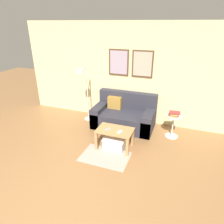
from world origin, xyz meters
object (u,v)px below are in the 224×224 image
object	(u,v)px
floor_lamp	(84,88)
cell_phone	(120,132)
storage_bin	(115,142)
side_table	(173,124)
coffee_table	(115,134)
remote_control	(108,129)
book_stack	(174,114)
couch	(124,116)

from	to	relation	value
floor_lamp	cell_phone	distance (m)	1.67
storage_bin	side_table	xyz separation A→B (m)	(1.12, 0.88, 0.20)
coffee_table	remote_control	world-z (taller)	remote_control
side_table	book_stack	size ratio (longest dim) A/B	2.00
remote_control	cell_phone	xyz separation A→B (m)	(0.27, 0.01, -0.01)
storage_bin	book_stack	bearing A→B (deg)	38.35
couch	floor_lamp	distance (m)	1.25
storage_bin	remote_control	distance (m)	0.36
coffee_table	storage_bin	world-z (taller)	coffee_table
storage_bin	floor_lamp	distance (m)	1.67
side_table	book_stack	world-z (taller)	book_stack
side_table	couch	bearing A→B (deg)	174.04
book_stack	remote_control	world-z (taller)	book_stack
book_stack	floor_lamp	bearing A→B (deg)	-179.61
book_stack	remote_control	distance (m)	1.59
coffee_table	cell_phone	xyz separation A→B (m)	(0.12, -0.04, 0.10)
book_stack	remote_control	xyz separation A→B (m)	(-1.26, -0.95, -0.15)
couch	coffee_table	size ratio (longest dim) A/B	2.01
remote_control	couch	bearing A→B (deg)	119.97
couch	side_table	bearing A→B (deg)	-5.96
coffee_table	cell_phone	distance (m)	0.17
storage_bin	side_table	world-z (taller)	side_table
couch	cell_phone	distance (m)	1.10
book_stack	remote_control	bearing A→B (deg)	-142.94
storage_bin	side_table	bearing A→B (deg)	38.06
couch	book_stack	bearing A→B (deg)	-5.73
floor_lamp	remote_control	world-z (taller)	floor_lamp
couch	cell_phone	size ratio (longest dim) A/B	10.98
side_table	coffee_table	bearing A→B (deg)	-141.53
floor_lamp	cell_phone	bearing A→B (deg)	-35.95
coffee_table	cell_phone	world-z (taller)	cell_phone
storage_bin	cell_phone	size ratio (longest dim) A/B	3.36
floor_lamp	side_table	distance (m)	2.37
coffee_table	remote_control	size ratio (longest dim) A/B	5.09
cell_phone	coffee_table	bearing A→B (deg)	169.78
couch	floor_lamp	xyz separation A→B (m)	(-1.05, -0.14, 0.67)
coffee_table	storage_bin	bearing A→B (deg)	67.40
storage_bin	book_stack	xyz separation A→B (m)	(1.11, 0.88, 0.47)
remote_control	side_table	bearing A→B (deg)	68.62
floor_lamp	book_stack	world-z (taller)	floor_lamp
floor_lamp	couch	bearing A→B (deg)	7.52
side_table	cell_phone	bearing A→B (deg)	-136.84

